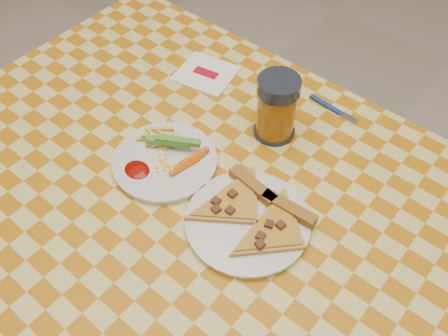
{
  "coord_description": "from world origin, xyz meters",
  "views": [
    {
      "loc": [
        0.4,
        -0.43,
        1.54
      ],
      "look_at": [
        -0.01,
        0.06,
        0.78
      ],
      "focal_mm": 40.0,
      "sensor_mm": 36.0,
      "label": 1
    }
  ],
  "objects": [
    {
      "name": "pizza_slices",
      "position": [
        0.11,
        0.01,
        0.78
      ],
      "size": [
        0.25,
        0.23,
        0.02
      ],
      "color": "#C2883B",
      "rests_on": "plate_right"
    },
    {
      "name": "table",
      "position": [
        0.0,
        0.0,
        0.68
      ],
      "size": [
        1.28,
        0.88,
        0.76
      ],
      "color": "white",
      "rests_on": "ground"
    },
    {
      "name": "plate_left",
      "position": [
        -0.12,
        0.0,
        0.76
      ],
      "size": [
        0.28,
        0.28,
        0.01
      ],
      "primitive_type": "cylinder",
      "rotation": [
        0.0,
        0.0,
        0.4
      ],
      "color": "silver",
      "rests_on": "table"
    },
    {
      "name": "napkin",
      "position": [
        -0.24,
        0.27,
        0.76
      ],
      "size": [
        0.15,
        0.15,
        0.01
      ],
      "rotation": [
        0.0,
        0.0,
        0.2
      ],
      "color": "white",
      "rests_on": "table"
    },
    {
      "name": "fries_veggies",
      "position": [
        -0.13,
        0.02,
        0.78
      ],
      "size": [
        0.17,
        0.15,
        0.04
      ],
      "color": "#E6C849",
      "rests_on": "plate_left"
    },
    {
      "name": "plate_right",
      "position": [
        0.1,
        -0.0,
        0.76
      ],
      "size": [
        0.3,
        0.3,
        0.01
      ],
      "primitive_type": "cylinder",
      "rotation": [
        0.0,
        0.0,
        0.42
      ],
      "color": "silver",
      "rests_on": "table"
    },
    {
      "name": "drink_glass",
      "position": [
        -0.0,
        0.22,
        0.83
      ],
      "size": [
        0.09,
        0.09,
        0.15
      ],
      "color": "black",
      "rests_on": "table"
    },
    {
      "name": "fork",
      "position": [
        0.06,
        0.36,
        0.76
      ],
      "size": [
        0.13,
        0.02,
        0.01
      ],
      "rotation": [
        0.0,
        0.0,
        -0.08
      ],
      "color": "navy",
      "rests_on": "table"
    }
  ]
}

